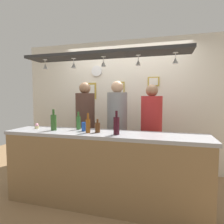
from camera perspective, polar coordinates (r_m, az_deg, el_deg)
ground_plane at (r=3.17m, az=-0.53°, el=-22.87°), size 8.00×8.00×0.00m
back_wall at (r=3.90m, az=3.99°, el=2.09°), size 4.40×0.06×2.60m
bar_counter at (r=2.47m, az=-3.90°, el=-14.09°), size 2.70×0.55×0.99m
overhead_glass_rack at (r=2.60m, az=-2.49°, el=16.84°), size 2.20×0.36×0.04m
hanging_wineglass_far_left at (r=2.95m, az=-19.43°, el=12.89°), size 0.07×0.07×0.13m
hanging_wineglass_left at (r=2.75m, az=-11.46°, el=13.70°), size 0.07×0.07×0.13m
hanging_wineglass_center_left at (r=2.59m, az=-2.59°, el=14.39°), size 0.07×0.07×0.13m
hanging_wineglass_center at (r=2.51m, az=7.90°, el=14.64°), size 0.07×0.07×0.13m
hanging_wineglass_center_right at (r=2.48m, az=18.52°, el=14.60°), size 0.07×0.07×0.13m
person_left_brown_shirt at (r=3.43m, az=-8.04°, el=-2.60°), size 0.34×0.34×1.72m
person_middle_grey_shirt at (r=3.24m, az=1.56°, el=-2.85°), size 0.34×0.34×1.73m
person_right_red_shirt at (r=3.15m, az=11.75°, el=-3.95°), size 0.34×0.34×1.66m
bottle_champagne_green at (r=2.81m, az=-17.16°, el=-2.88°), size 0.08×0.08×0.30m
bottle_wine_dark_red at (r=2.37m, az=1.35°, el=-3.99°), size 0.08×0.08×0.30m
bottle_beer_brown_stubby at (r=2.53m, az=-4.36°, el=-4.57°), size 0.07×0.07×0.18m
bottle_beer_green_import at (r=2.80m, az=-10.06°, el=-3.09°), size 0.06×0.06×0.26m
bottle_beer_amber_tall at (r=2.52m, az=-7.25°, el=-3.96°), size 0.06×0.06×0.26m
drink_can at (r=2.66m, az=-8.44°, el=-4.38°), size 0.07×0.07×0.12m
cupcake at (r=3.06m, az=-21.70°, el=-3.97°), size 0.06×0.06×0.08m
picture_frame_crest at (r=3.88m, az=2.47°, el=7.17°), size 0.18×0.02×0.26m
picture_frame_caricature at (r=4.07m, az=-6.56°, el=6.32°), size 0.26×0.02×0.34m
picture_frame_upper_small at (r=3.79m, az=12.38°, el=8.95°), size 0.22×0.02×0.18m
wall_clock at (r=4.05m, az=-4.63°, el=12.20°), size 0.22×0.03×0.22m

